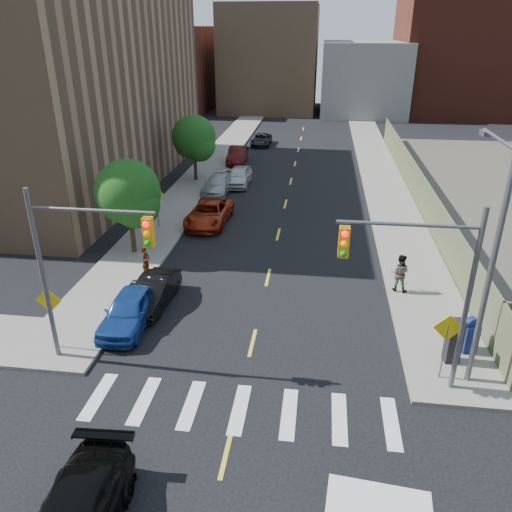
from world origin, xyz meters
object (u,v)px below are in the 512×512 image
(parked_car_silver, at_px, (218,184))
(parked_car_black, at_px, (154,292))
(parked_car_maroon, at_px, (237,155))
(parked_car_grey, at_px, (261,140))
(pedestrian_east, at_px, (400,273))
(payphone, at_px, (454,341))
(parked_car_white, at_px, (239,176))
(mailbox, at_px, (470,335))
(pedestrian_west, at_px, (146,261))
(parked_car_blue, at_px, (130,310))
(parked_car_red, at_px, (209,213))

(parked_car_silver, bearing_deg, parked_car_black, -85.95)
(parked_car_maroon, bearing_deg, parked_car_silver, -91.70)
(parked_car_grey, height_order, pedestrian_east, pedestrian_east)
(parked_car_black, bearing_deg, payphone, -10.20)
(parked_car_silver, relative_size, parked_car_white, 1.07)
(parked_car_silver, bearing_deg, mailbox, -51.85)
(payphone, bearing_deg, parked_car_silver, 114.12)
(payphone, bearing_deg, parked_car_maroon, 105.12)
(parked_car_black, bearing_deg, mailbox, -6.19)
(parked_car_grey, bearing_deg, mailbox, -70.91)
(parked_car_white, bearing_deg, payphone, -61.18)
(pedestrian_east, bearing_deg, parked_car_maroon, -47.00)
(parked_car_grey, relative_size, mailbox, 2.88)
(parked_car_black, bearing_deg, parked_car_silver, 94.24)
(payphone, bearing_deg, parked_car_black, 158.23)
(parked_car_white, bearing_deg, parked_car_silver, -118.94)
(pedestrian_east, bearing_deg, pedestrian_west, 16.55)
(parked_car_black, height_order, parked_car_maroon, parked_car_maroon)
(parked_car_black, bearing_deg, pedestrian_east, 15.65)
(parked_car_silver, height_order, mailbox, mailbox)
(parked_car_black, distance_m, mailbox, 13.82)
(parked_car_grey, height_order, pedestrian_west, pedestrian_west)
(parked_car_maroon, bearing_deg, parked_car_blue, -91.70)
(parked_car_blue, xyz_separation_m, parked_car_grey, (1.30, 37.06, -0.15))
(parked_car_blue, xyz_separation_m, payphone, (13.32, -1.12, 0.31))
(parked_car_blue, distance_m, parked_car_maroon, 28.78)
(pedestrian_west, bearing_deg, parked_car_black, -144.96)
(pedestrian_east, bearing_deg, parked_car_silver, -34.44)
(parked_car_red, distance_m, mailbox, 18.59)
(parked_car_grey, bearing_deg, parked_car_silver, -94.06)
(mailbox, relative_size, payphone, 0.82)
(pedestrian_west, bearing_deg, parked_car_maroon, 7.75)
(pedestrian_west, bearing_deg, parked_car_grey, 5.95)
(parked_car_grey, bearing_deg, payphone, -72.38)
(parked_car_silver, height_order, parked_car_white, parked_car_white)
(parked_car_black, height_order, pedestrian_east, pedestrian_east)
(parked_car_blue, xyz_separation_m, mailbox, (14.13, -0.31, 0.13))
(parked_car_black, xyz_separation_m, pedestrian_west, (-1.28, 2.69, 0.23))
(parked_car_blue, height_order, parked_car_black, parked_car_blue)
(parked_car_silver, relative_size, payphone, 2.59)
(pedestrian_east, bearing_deg, parked_car_blue, 37.14)
(parked_car_black, relative_size, parked_car_white, 0.92)
(payphone, bearing_deg, pedestrian_west, 149.38)
(parked_car_red, relative_size, mailbox, 3.48)
(parked_car_blue, relative_size, parked_car_white, 1.00)
(parked_car_silver, xyz_separation_m, payphone, (13.32, -20.50, 0.38))
(pedestrian_west, bearing_deg, payphone, -102.09)
(parked_car_blue, distance_m, mailbox, 14.14)
(parked_car_white, distance_m, parked_car_grey, 15.42)
(mailbox, bearing_deg, pedestrian_west, 141.80)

